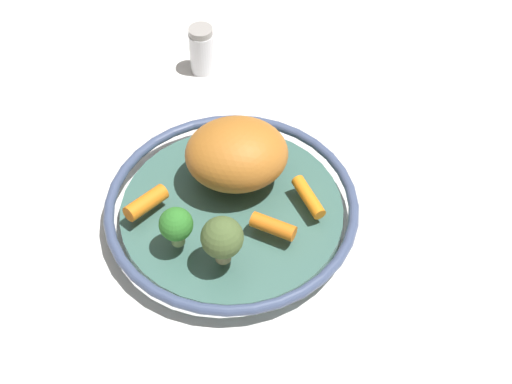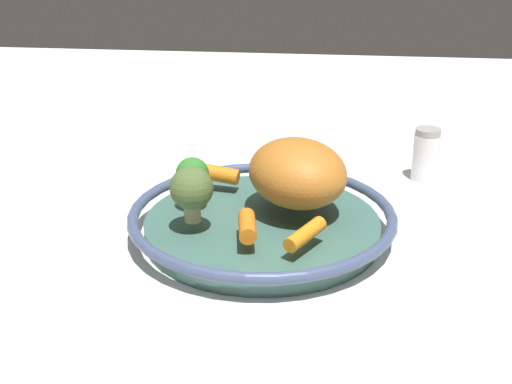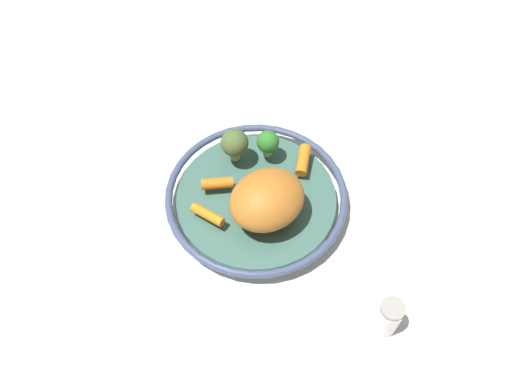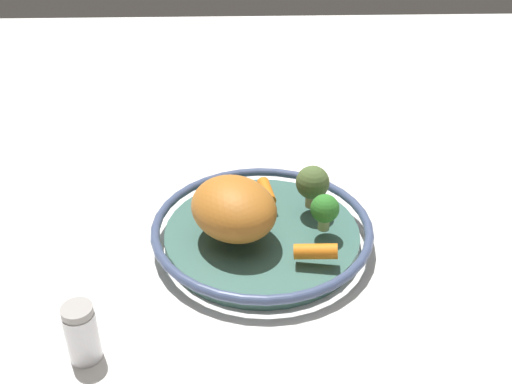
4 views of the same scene
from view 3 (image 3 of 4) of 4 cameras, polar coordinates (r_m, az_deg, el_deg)
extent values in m
plane|color=silver|center=(0.99, 0.03, -1.28)|extent=(2.28, 2.28, 0.00)
cylinder|color=#3D665B|center=(0.98, 0.03, -0.90)|extent=(0.30, 0.30, 0.02)
torus|color=#415073|center=(0.97, 0.03, -0.28)|extent=(0.34, 0.34, 0.01)
ellipsoid|color=#B86B25|center=(0.90, 1.18, -0.83)|extent=(0.18, 0.18, 0.08)
cylinder|color=orange|center=(0.96, -4.20, 0.96)|extent=(0.06, 0.03, 0.02)
cylinder|color=orange|center=(1.00, 5.12, 3.47)|extent=(0.03, 0.06, 0.03)
cylinder|color=orange|center=(0.93, -5.25, -2.45)|extent=(0.06, 0.05, 0.02)
cylinder|color=tan|center=(1.00, -2.27, 4.16)|extent=(0.02, 0.02, 0.02)
sphere|color=#4B6131|center=(0.98, -2.33, 5.33)|extent=(0.05, 0.05, 0.05)
cylinder|color=#94AC66|center=(1.01, 1.27, 4.48)|extent=(0.02, 0.02, 0.02)
sphere|color=#2F7929|center=(0.99, 1.29, 5.46)|extent=(0.04, 0.04, 0.04)
cylinder|color=white|center=(0.88, 14.00, -13.11)|extent=(0.04, 0.04, 0.07)
cylinder|color=#9E9993|center=(0.84, 14.57, -12.12)|extent=(0.04, 0.04, 0.01)
camera|label=1|loc=(1.09, -28.33, 48.89)|focal=50.91mm
camera|label=2|loc=(1.02, -49.96, 9.27)|focal=47.83mm
camera|label=4|loc=(0.92, 58.56, 15.23)|focal=43.70mm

